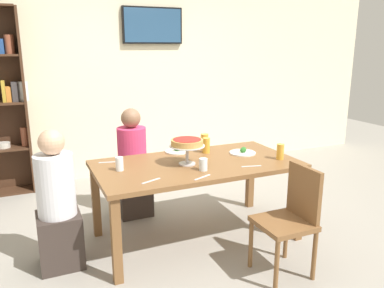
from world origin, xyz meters
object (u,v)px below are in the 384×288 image
at_px(salad_plate_near_diner, 243,152).
at_px(beer_glass_amber_short, 280,152).
at_px(diner_far_left, 133,170).
at_px(beer_glass_amber_spare, 206,145).
at_px(diner_head_west, 58,210).
at_px(salad_plate_far_diner, 177,150).
at_px(water_glass_clear_far, 119,164).
at_px(cutlery_knife_far, 151,181).
at_px(chair_near_right, 291,215).
at_px(dining_table, 196,171).
at_px(cutlery_knife_near, 202,177).
at_px(water_glass_clear_near, 203,164).
at_px(deep_dish_pizza_stand, 187,144).
at_px(cutlery_fork_far, 109,162).
at_px(television, 153,25).
at_px(beer_glass_amber_tall, 204,142).
at_px(cutlery_fork_near, 251,166).

relative_size(salad_plate_near_diner, beer_glass_amber_short, 1.76).
bearing_deg(diner_far_left, beer_glass_amber_spare, 51.23).
bearing_deg(diner_head_west, salad_plate_far_diner, 17.70).
height_order(diner_head_west, salad_plate_near_diner, diner_head_west).
xyz_separation_m(beer_glass_amber_short, water_glass_clear_far, (-1.45, 0.28, -0.01)).
bearing_deg(water_glass_clear_far, salad_plate_near_diner, 1.42).
relative_size(diner_far_left, cutlery_knife_far, 6.39).
xyz_separation_m(chair_near_right, cutlery_knife_far, (-0.97, 0.51, 0.26)).
relative_size(dining_table, beer_glass_amber_short, 12.50).
distance_m(dining_table, salad_plate_near_diner, 0.55).
height_order(beer_glass_amber_short, cutlery_knife_far, beer_glass_amber_short).
xyz_separation_m(salad_plate_far_diner, cutlery_knife_near, (-0.10, -0.79, -0.01)).
bearing_deg(salad_plate_far_diner, salad_plate_near_diner, -28.62).
xyz_separation_m(salad_plate_far_diner, water_glass_clear_near, (-0.01, -0.62, 0.03)).
xyz_separation_m(beer_glass_amber_spare, water_glass_clear_near, (-0.26, -0.49, -0.02)).
relative_size(deep_dish_pizza_stand, salad_plate_far_diner, 1.38).
xyz_separation_m(dining_table, cutlery_fork_far, (-0.73, 0.33, 0.08)).
distance_m(cutlery_fork_far, cutlery_knife_far, 0.66).
relative_size(salad_plate_near_diner, water_glass_clear_near, 2.46).
distance_m(television, deep_dish_pizza_stand, 2.43).
height_order(diner_far_left, chair_near_right, diner_far_left).
bearing_deg(dining_table, television, 81.59).
bearing_deg(beer_glass_amber_tall, water_glass_clear_near, -116.53).
height_order(beer_glass_amber_tall, water_glass_clear_far, beer_glass_amber_tall).
height_order(chair_near_right, cutlery_knife_far, chair_near_right).
relative_size(salad_plate_far_diner, water_glass_clear_far, 1.95).
xyz_separation_m(deep_dish_pizza_stand, water_glass_clear_far, (-0.59, 0.07, -0.13)).
bearing_deg(diner_head_west, beer_glass_amber_spare, 9.53).
distance_m(water_glass_clear_near, cutlery_fork_far, 0.88).
xyz_separation_m(water_glass_clear_far, cutlery_knife_near, (0.56, -0.45, -0.06)).
relative_size(beer_glass_amber_tall, cutlery_knife_far, 0.88).
xyz_separation_m(television, diner_head_west, (-1.53, -2.09, -1.54)).
height_order(dining_table, cutlery_knife_near, cutlery_knife_near).
xyz_separation_m(cutlery_fork_near, cutlery_fork_far, (-1.12, 0.63, 0.00)).
height_order(beer_glass_amber_spare, water_glass_clear_near, beer_glass_amber_spare).
height_order(cutlery_fork_near, cutlery_fork_far, same).
bearing_deg(television, beer_glass_amber_spare, -92.71).
bearing_deg(television, beer_glass_amber_short, -79.19).
bearing_deg(cutlery_fork_near, chair_near_right, -70.42).
relative_size(diner_far_left, water_glass_clear_far, 9.88).
distance_m(salad_plate_near_diner, salad_plate_far_diner, 0.65).
height_order(diner_far_left, cutlery_fork_far, diner_far_left).
height_order(beer_glass_amber_tall, beer_glass_amber_short, beer_glass_amber_tall).
height_order(cutlery_fork_near, cutlery_knife_near, same).
bearing_deg(water_glass_clear_near, cutlery_knife_far, -170.87).
bearing_deg(dining_table, cutlery_fork_near, -37.60).
xyz_separation_m(diner_head_west, beer_glass_amber_tall, (1.48, 0.37, 0.33)).
bearing_deg(beer_glass_amber_tall, beer_glass_amber_spare, -108.32).
distance_m(diner_head_west, cutlery_knife_far, 0.80).
height_order(beer_glass_amber_short, beer_glass_amber_spare, beer_glass_amber_spare).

